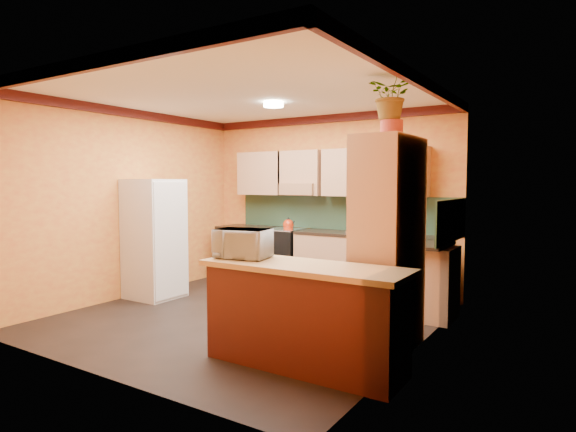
% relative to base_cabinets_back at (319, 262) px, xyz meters
% --- Properties ---
extents(room_shell, '(4.24, 4.24, 2.72)m').
position_rel_base_cabinets_back_xyz_m(room_shell, '(-0.00, -1.52, 1.65)').
color(room_shell, black).
rests_on(room_shell, ground).
extents(base_cabinets_back, '(3.65, 0.60, 0.88)m').
position_rel_base_cabinets_back_xyz_m(base_cabinets_back, '(0.00, 0.00, 0.00)').
color(base_cabinets_back, tan).
rests_on(base_cabinets_back, ground).
extents(countertop_back, '(3.65, 0.62, 0.04)m').
position_rel_base_cabinets_back_xyz_m(countertop_back, '(0.00, -0.00, 0.46)').
color(countertop_back, black).
rests_on(countertop_back, base_cabinets_back).
extents(stove, '(0.58, 0.58, 0.91)m').
position_rel_base_cabinets_back_xyz_m(stove, '(-0.62, -0.00, 0.02)').
color(stove, black).
rests_on(stove, ground).
extents(kettle, '(0.22, 0.22, 0.18)m').
position_rel_base_cabinets_back_xyz_m(kettle, '(-0.53, -0.05, 0.56)').
color(kettle, '#AB260B').
rests_on(kettle, stove).
extents(sink, '(0.48, 0.40, 0.03)m').
position_rel_base_cabinets_back_xyz_m(sink, '(0.78, 0.00, 0.50)').
color(sink, silver).
rests_on(sink, countertop_back).
extents(base_cabinets_right, '(0.60, 0.80, 0.88)m').
position_rel_base_cabinets_back_xyz_m(base_cabinets_right, '(1.77, -0.64, 0.00)').
color(base_cabinets_right, tan).
rests_on(base_cabinets_right, ground).
extents(countertop_right, '(0.62, 0.80, 0.04)m').
position_rel_base_cabinets_back_xyz_m(countertop_right, '(1.77, -0.64, 0.46)').
color(countertop_right, black).
rests_on(countertop_right, base_cabinets_right).
extents(fridge, '(0.68, 0.66, 1.70)m').
position_rel_base_cabinets_back_xyz_m(fridge, '(-1.78, -1.67, 0.41)').
color(fridge, silver).
rests_on(fridge, ground).
extents(pantry, '(0.48, 0.90, 2.10)m').
position_rel_base_cabinets_back_xyz_m(pantry, '(1.82, -1.92, 0.61)').
color(pantry, tan).
rests_on(pantry, ground).
extents(fern_pot, '(0.22, 0.22, 0.16)m').
position_rel_base_cabinets_back_xyz_m(fern_pot, '(1.82, -1.87, 1.74)').
color(fern_pot, '#A43727').
rests_on(fern_pot, pantry).
extents(fern, '(0.47, 0.42, 0.48)m').
position_rel_base_cabinets_back_xyz_m(fern, '(1.82, -1.87, 2.06)').
color(fern, tan).
rests_on(fern, fern_pot).
extents(breakfast_bar, '(1.80, 0.55, 0.88)m').
position_rel_base_cabinets_back_xyz_m(breakfast_bar, '(1.37, -2.79, 0.00)').
color(breakfast_bar, '#4B1311').
rests_on(breakfast_bar, ground).
extents(bar_top, '(1.90, 0.65, 0.05)m').
position_rel_base_cabinets_back_xyz_m(bar_top, '(1.37, -2.79, 0.47)').
color(bar_top, tan).
rests_on(bar_top, breakfast_bar).
extents(microwave, '(0.56, 0.43, 0.28)m').
position_rel_base_cabinets_back_xyz_m(microwave, '(0.69, -2.79, 0.63)').
color(microwave, silver).
rests_on(microwave, bar_top).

